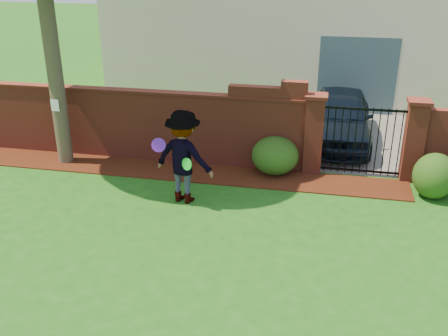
% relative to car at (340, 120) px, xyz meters
% --- Properties ---
extents(ground, '(80.00, 80.00, 0.01)m').
position_rel_car_xyz_m(ground, '(-3.01, -5.99, -0.71)').
color(ground, '#1D5615').
rests_on(ground, ground).
extents(mulch_bed, '(11.10, 1.08, 0.03)m').
position_rel_car_xyz_m(mulch_bed, '(-3.96, -2.65, -0.69)').
color(mulch_bed, '#37150A').
rests_on(mulch_bed, ground).
extents(brick_wall, '(8.70, 0.31, 2.16)m').
position_rel_car_xyz_m(brick_wall, '(-5.02, -1.99, 0.23)').
color(brick_wall, maroon).
rests_on(brick_wall, ground).
extents(pillar_left, '(0.50, 0.50, 1.88)m').
position_rel_car_xyz_m(pillar_left, '(-0.61, -1.99, 0.25)').
color(pillar_left, maroon).
rests_on(pillar_left, ground).
extents(pillar_right, '(0.50, 0.50, 1.88)m').
position_rel_car_xyz_m(pillar_right, '(1.59, -1.99, 0.25)').
color(pillar_right, maroon).
rests_on(pillar_right, ground).
extents(iron_gate, '(1.78, 0.03, 1.60)m').
position_rel_car_xyz_m(iron_gate, '(0.49, -1.99, 0.15)').
color(iron_gate, black).
rests_on(iron_gate, ground).
extents(driveway, '(3.20, 8.00, 0.01)m').
position_rel_car_xyz_m(driveway, '(0.49, 2.01, -0.70)').
color(driveway, slate).
rests_on(driveway, ground).
extents(house, '(12.40, 6.40, 6.30)m').
position_rel_car_xyz_m(house, '(-2.01, 6.00, 2.46)').
color(house, beige).
rests_on(house, ground).
extents(car, '(1.72, 4.14, 1.40)m').
position_rel_car_xyz_m(car, '(0.00, 0.00, 0.00)').
color(car, black).
rests_on(car, ground).
extents(paper_notice, '(0.20, 0.01, 0.28)m').
position_rel_car_xyz_m(paper_notice, '(-6.61, -2.78, 0.80)').
color(paper_notice, white).
rests_on(paper_notice, tree).
extents(shrub_left, '(1.10, 1.10, 0.90)m').
position_rel_car_xyz_m(shrub_left, '(-1.46, -2.26, -0.25)').
color(shrub_left, '#184514').
rests_on(shrub_left, ground).
extents(shrub_middle, '(0.89, 0.89, 0.98)m').
position_rel_car_xyz_m(shrub_middle, '(1.96, -2.84, -0.21)').
color(shrub_middle, '#184514').
rests_on(shrub_middle, ground).
extents(man, '(1.39, 0.99, 1.96)m').
position_rel_car_xyz_m(man, '(-3.16, -4.08, 0.28)').
color(man, gray).
rests_on(man, ground).
extents(frisbee_purple, '(0.30, 0.14, 0.28)m').
position_rel_car_xyz_m(frisbee_purple, '(-3.56, -4.34, 0.62)').
color(frisbee_purple, '#681EBF').
rests_on(frisbee_purple, man).
extents(frisbee_green, '(0.25, 0.17, 0.25)m').
position_rel_car_xyz_m(frisbee_green, '(-2.98, -4.39, 0.28)').
color(frisbee_green, green).
rests_on(frisbee_green, man).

